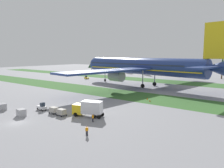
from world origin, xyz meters
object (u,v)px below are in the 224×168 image
(catering_truck, at_px, (88,108))
(uld_container_1, at_px, (21,113))
(airliner, at_px, (145,66))
(uld_container_0, at_px, (2,107))
(taxiway_marker_1, at_px, (147,99))
(baggage_tug, at_px, (42,107))
(cargo_dolly_second, at_px, (61,112))
(taxiway_marker_0, at_px, (150,100))
(cargo_dolly_lead, at_px, (54,110))
(pushback_tractor, at_px, (87,78))
(ground_crew_loader, at_px, (93,118))
(ground_crew_marshaller, at_px, (87,130))

(catering_truck, relative_size, uld_container_1, 3.66)
(airliner, relative_size, uld_container_0, 43.90)
(catering_truck, bearing_deg, taxiway_marker_1, -22.61)
(airliner, bearing_deg, baggage_tug, -172.09)
(baggage_tug, xyz_separation_m, cargo_dolly_second, (7.92, -0.20, 0.10))
(uld_container_0, distance_m, taxiway_marker_0, 40.27)
(uld_container_0, bearing_deg, cargo_dolly_lead, 24.60)
(uld_container_1, bearing_deg, airliner, 91.43)
(airliner, height_order, catering_truck, airliner)
(baggage_tug, bearing_deg, pushback_tractor, 37.05)
(taxiway_marker_1, bearing_deg, cargo_dolly_lead, -108.80)
(baggage_tug, xyz_separation_m, uld_container_0, (-8.00, -6.09, 0.01))
(baggage_tug, bearing_deg, taxiway_marker_0, -31.47)
(pushback_tractor, xyz_separation_m, uld_container_1, (42.41, -63.90, 0.00))
(cargo_dolly_second, xyz_separation_m, taxiway_marker_0, (8.73, 25.95, -0.57))
(cargo_dolly_lead, bearing_deg, airliner, 7.42)
(cargo_dolly_lead, xyz_separation_m, taxiway_marker_0, (11.63, 25.88, -0.57))
(ground_crew_loader, bearing_deg, airliner, 133.65)
(pushback_tractor, distance_m, taxiway_marker_0, 66.38)
(cargo_dolly_second, height_order, uld_container_1, uld_container_1)
(cargo_dolly_second, bearing_deg, uld_container_0, 111.72)
(uld_container_0, bearing_deg, uld_container_1, 0.20)
(ground_crew_marshaller, relative_size, uld_container_0, 0.87)
(catering_truck, xyz_separation_m, uld_container_1, (-12.23, -9.22, -1.14))
(baggage_tug, height_order, ground_crew_marshaller, baggage_tug)
(airliner, height_order, taxiway_marker_1, airliner)
(catering_truck, relative_size, taxiway_marker_0, 10.58)
(airliner, distance_m, baggage_tug, 53.18)
(cargo_dolly_second, relative_size, ground_crew_loader, 1.29)
(uld_container_0, height_order, uld_container_1, uld_container_0)
(ground_crew_marshaller, height_order, uld_container_0, ground_crew_marshaller)
(baggage_tug, height_order, taxiway_marker_0, baggage_tug)
(cargo_dolly_second, xyz_separation_m, catering_truck, (5.25, 3.36, 1.03))
(cargo_dolly_second, bearing_deg, taxiway_marker_1, -11.89)
(catering_truck, bearing_deg, baggage_tug, 84.10)
(pushback_tractor, distance_m, uld_container_0, 72.15)
(taxiway_marker_1, bearing_deg, ground_crew_marshaller, -78.73)
(ground_crew_loader, relative_size, taxiway_marker_1, 2.98)
(pushback_tractor, relative_size, taxiway_marker_1, 4.70)
(ground_crew_loader, relative_size, uld_container_1, 0.87)
(ground_crew_marshaller, bearing_deg, taxiway_marker_1, 31.46)
(uld_container_1, bearing_deg, cargo_dolly_second, 40.05)
(ground_crew_loader, height_order, uld_container_1, ground_crew_loader)
(cargo_dolly_second, distance_m, taxiway_marker_1, 28.90)
(pushback_tractor, bearing_deg, uld_container_1, 40.92)
(cargo_dolly_second, xyz_separation_m, uld_container_0, (-15.93, -5.89, -0.09))
(uld_container_0, height_order, taxiway_marker_0, uld_container_0)
(ground_crew_marshaller, bearing_deg, catering_truck, 63.17)
(cargo_dolly_second, height_order, uld_container_0, uld_container_0)
(pushback_tractor, xyz_separation_m, ground_crew_loader, (58.29, -57.09, 0.13))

